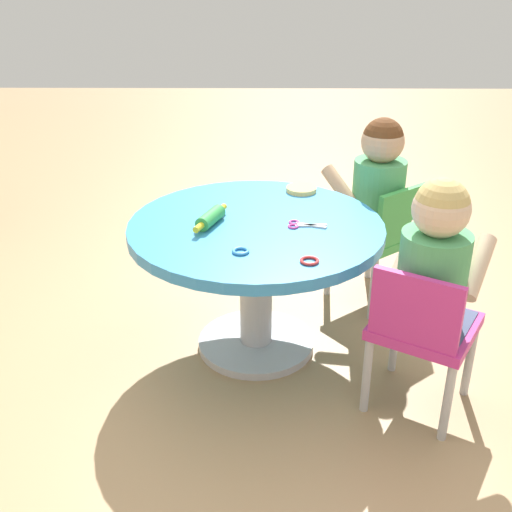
% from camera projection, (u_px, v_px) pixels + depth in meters
% --- Properties ---
extents(ground_plane, '(10.00, 10.00, 0.00)m').
position_uv_depth(ground_plane, '(256.00, 346.00, 2.40)').
color(ground_plane, tan).
extents(craft_table, '(0.90, 0.90, 0.51)m').
position_uv_depth(craft_table, '(256.00, 254.00, 2.23)').
color(craft_table, silver).
rests_on(craft_table, ground).
extents(child_chair_left, '(0.41, 0.41, 0.54)m').
position_uv_depth(child_chair_left, '(422.00, 329.00, 1.95)').
color(child_chair_left, '#B7B7BC').
rests_on(child_chair_left, ground).
extents(seated_child_left, '(0.43, 0.41, 0.51)m').
position_uv_depth(seated_child_left, '(435.00, 260.00, 1.88)').
color(seated_child_left, '#3F4772').
rests_on(seated_child_left, ground).
extents(child_chair_right, '(0.42, 0.42, 0.54)m').
position_uv_depth(child_chair_right, '(381.00, 235.00, 2.59)').
color(child_chair_right, '#B7B7BC').
rests_on(child_chair_right, ground).
extents(seated_child_right, '(0.44, 0.42, 0.51)m').
position_uv_depth(seated_child_right, '(378.00, 181.00, 2.52)').
color(seated_child_right, '#3F4772').
rests_on(seated_child_right, ground).
extents(rolling_pin, '(0.22, 0.10, 0.05)m').
position_uv_depth(rolling_pin, '(210.00, 218.00, 2.16)').
color(rolling_pin, green).
rests_on(rolling_pin, craft_table).
extents(craft_scissors, '(0.08, 0.14, 0.01)m').
position_uv_depth(craft_scissors, '(301.00, 225.00, 2.16)').
color(craft_scissors, silver).
rests_on(craft_scissors, craft_table).
extents(playdough_blob_0, '(0.12, 0.12, 0.02)m').
position_uv_depth(playdough_blob_0, '(301.00, 189.00, 2.46)').
color(playdough_blob_0, '#F2CC72').
rests_on(playdough_blob_0, craft_table).
extents(cookie_cutter_0, '(0.06, 0.06, 0.01)m').
position_uv_depth(cookie_cutter_0, '(310.00, 261.00, 1.90)').
color(cookie_cutter_0, red).
rests_on(cookie_cutter_0, craft_table).
extents(cookie_cutter_1, '(0.06, 0.06, 0.01)m').
position_uv_depth(cookie_cutter_1, '(241.00, 251.00, 1.96)').
color(cookie_cutter_1, '#3F99D8').
rests_on(cookie_cutter_1, craft_table).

